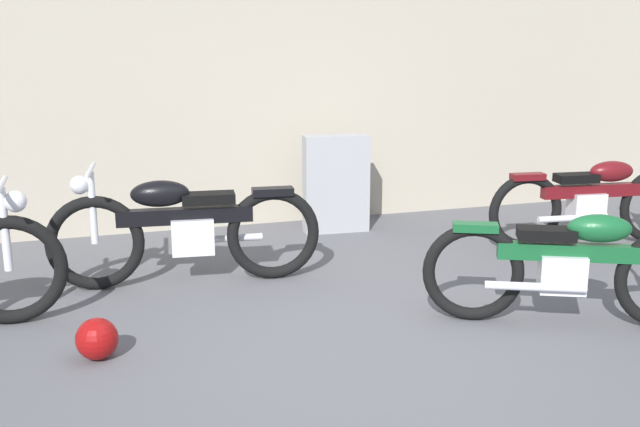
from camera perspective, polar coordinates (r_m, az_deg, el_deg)
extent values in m
plane|color=#56565B|center=(4.78, 4.02, -10.63)|extent=(40.00, 40.00, 0.00)
cube|color=#B2A893|center=(7.72, -5.31, 12.25)|extent=(18.00, 0.30, 3.52)
cube|color=#9E9EA3|center=(7.42, 1.22, 2.25)|extent=(0.65, 0.24, 0.96)
sphere|color=maroon|center=(4.87, -16.47, -9.05)|extent=(0.26, 0.26, 0.26)
torus|color=black|center=(7.09, 15.23, 0.12)|extent=(0.70, 0.16, 0.70)
cube|color=silver|center=(7.36, 19.44, 0.46)|extent=(0.33, 0.22, 0.27)
cube|color=#590F14|center=(7.35, 19.86, 1.64)|extent=(0.99, 0.21, 0.11)
ellipsoid|color=#590F14|center=(7.41, 21.12, 2.98)|extent=(0.44, 0.24, 0.19)
cube|color=black|center=(7.24, 18.76, 2.56)|extent=(0.40, 0.21, 0.08)
cube|color=#590F14|center=(7.02, 15.40, 2.70)|extent=(0.32, 0.15, 0.06)
cylinder|color=silver|center=(7.18, 18.52, -0.33)|extent=(0.67, 0.13, 0.06)
torus|color=black|center=(5.30, 11.47, -4.37)|extent=(0.66, 0.36, 0.69)
cube|color=silver|center=(5.37, 17.78, -4.31)|extent=(0.35, 0.30, 0.26)
cube|color=#145128|center=(5.34, 18.40, -2.77)|extent=(0.92, 0.48, 0.11)
ellipsoid|color=#145128|center=(5.33, 20.33, -1.06)|extent=(0.46, 0.34, 0.19)
cube|color=black|center=(5.27, 16.69, -1.46)|extent=(0.41, 0.31, 0.08)
cube|color=#145128|center=(5.21, 11.64, -1.02)|extent=(0.32, 0.23, 0.06)
cylinder|color=silver|center=(5.25, 15.91, -5.34)|extent=(0.63, 0.32, 0.06)
torus|color=black|center=(6.03, -16.59, -2.16)|extent=(0.75, 0.17, 0.74)
torus|color=black|center=(6.05, -3.54, -1.54)|extent=(0.75, 0.17, 0.74)
cube|color=silver|center=(6.00, -9.58, -1.65)|extent=(0.34, 0.24, 0.28)
cube|color=black|center=(5.95, -10.13, -0.16)|extent=(1.05, 0.21, 0.12)
ellipsoid|color=black|center=(5.91, -11.98, 1.47)|extent=(0.47, 0.25, 0.20)
cube|color=black|center=(5.93, -8.41, 1.16)|extent=(0.42, 0.22, 0.08)
cube|color=black|center=(5.96, -3.59, 1.66)|extent=(0.34, 0.15, 0.06)
cylinder|color=silver|center=(5.96, -16.78, 0.43)|extent=(0.06, 0.06, 0.56)
cylinder|color=silver|center=(5.91, -16.97, 3.07)|extent=(0.10, 0.59, 0.04)
sphere|color=silver|center=(5.93, -17.68, 2.06)|extent=(0.14, 0.14, 0.14)
cylinder|color=silver|center=(6.14, -7.69, -1.90)|extent=(0.71, 0.13, 0.06)
torus|color=black|center=(5.53, -22.39, -3.97)|extent=(0.77, 0.10, 0.77)
cylinder|color=silver|center=(5.45, -22.67, -1.09)|extent=(0.06, 0.06, 0.58)
cylinder|color=silver|center=(5.39, -22.96, 1.87)|extent=(0.04, 0.61, 0.04)
sphere|color=silver|center=(5.40, -21.97, 0.85)|extent=(0.15, 0.15, 0.15)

